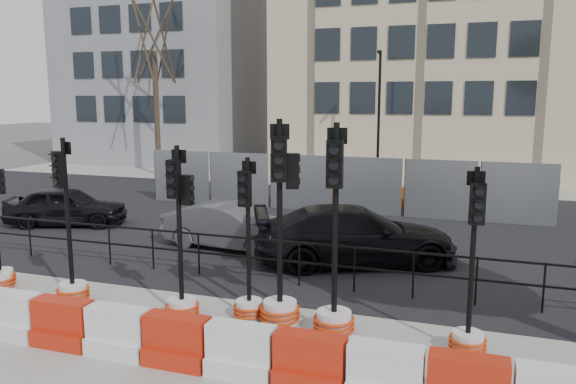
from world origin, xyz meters
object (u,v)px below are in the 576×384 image
(traffic_signal_d, at_px, (181,280))
(traffic_signal_h, at_px, (469,317))
(car_a, at_px, (66,206))
(car_c, at_px, (355,236))

(traffic_signal_d, relative_size, traffic_signal_h, 1.07)
(car_a, relative_size, car_c, 0.74)
(traffic_signal_d, height_order, car_a, traffic_signal_d)
(traffic_signal_h, distance_m, car_c, 5.02)
(traffic_signal_h, xyz_separation_m, car_c, (-2.72, 4.22, 0.09))
(traffic_signal_h, height_order, car_a, traffic_signal_h)
(traffic_signal_d, distance_m, car_c, 4.98)
(car_a, bearing_deg, traffic_signal_h, -132.96)
(traffic_signal_d, xyz_separation_m, car_c, (2.28, 4.42, -0.05))
(traffic_signal_h, distance_m, car_a, 13.32)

